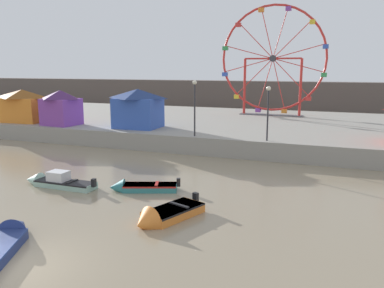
# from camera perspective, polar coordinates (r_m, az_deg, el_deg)

# --- Properties ---
(ground_plane) EXTENTS (240.00, 240.00, 0.00)m
(ground_plane) POSITION_cam_1_polar(r_m,az_deg,el_deg) (15.09, -24.06, -16.06)
(ground_plane) COLOR gray
(quay_promenade) EXTENTS (110.00, 22.52, 1.38)m
(quay_promenade) POSITION_cam_1_polar(r_m,az_deg,el_deg) (40.77, 7.00, 2.44)
(quay_promenade) COLOR gray
(quay_promenade) RESTS_ON ground_plane
(distant_town_skyline) EXTENTS (140.00, 3.00, 4.40)m
(distant_town_skyline) POSITION_cam_1_polar(r_m,az_deg,el_deg) (66.76, 12.83, 6.80)
(distant_town_skyline) COLOR #564C47
(distant_town_skyline) RESTS_ON ground_plane
(motorboat_teal_painted) EXTENTS (3.81, 2.24, 0.99)m
(motorboat_teal_painted) POSITION_cam_1_polar(r_m,az_deg,el_deg) (22.05, -7.60, -6.10)
(motorboat_teal_painted) COLOR teal
(motorboat_teal_painted) RESTS_ON ground_plane
(motorboat_orange_hull) EXTENTS (2.46, 3.79, 1.28)m
(motorboat_orange_hull) POSITION_cam_1_polar(r_m,az_deg,el_deg) (17.76, -4.19, -10.17)
(motorboat_orange_hull) COLOR orange
(motorboat_orange_hull) RESTS_ON ground_plane
(motorboat_navy_blue) EXTENTS (3.43, 5.69, 1.17)m
(motorboat_navy_blue) POSITION_cam_1_polar(r_m,az_deg,el_deg) (16.50, -25.74, -12.97)
(motorboat_navy_blue) COLOR navy
(motorboat_navy_blue) RESTS_ON ground_plane
(motorboat_seafoam) EXTENTS (4.75, 1.08, 1.20)m
(motorboat_seafoam) POSITION_cam_1_polar(r_m,az_deg,el_deg) (23.98, -19.02, -5.07)
(motorboat_seafoam) COLOR #93BCAD
(motorboat_seafoam) RESTS_ON ground_plane
(ferris_wheel_red_frame) EXTENTS (11.40, 1.20, 11.88)m
(ferris_wheel_red_frame) POSITION_cam_1_polar(r_m,az_deg,el_deg) (45.19, 11.44, 11.59)
(ferris_wheel_red_frame) COLOR red
(ferris_wheel_red_frame) RESTS_ON quay_promenade
(carnival_booth_purple_stall) EXTENTS (3.52, 3.14, 3.20)m
(carnival_booth_purple_stall) POSITION_cam_1_polar(r_m,az_deg,el_deg) (38.74, -18.17, 5.05)
(carnival_booth_purple_stall) COLOR purple
(carnival_booth_purple_stall) RESTS_ON quay_promenade
(carnival_booth_orange_canopy) EXTENTS (4.91, 3.46, 3.13)m
(carnival_booth_orange_canopy) POSITION_cam_1_polar(r_m,az_deg,el_deg) (42.40, -22.94, 5.14)
(carnival_booth_orange_canopy) COLOR orange
(carnival_booth_orange_canopy) RESTS_ON quay_promenade
(carnival_booth_blue_tent) EXTENTS (4.23, 3.57, 3.39)m
(carnival_booth_blue_tent) POSITION_cam_1_polar(r_m,az_deg,el_deg) (35.45, -7.71, 5.16)
(carnival_booth_blue_tent) COLOR #3356B7
(carnival_booth_blue_tent) RESTS_ON quay_promenade
(promenade_lamp_near) EXTENTS (0.32, 0.32, 4.27)m
(promenade_lamp_near) POSITION_cam_1_polar(r_m,az_deg,el_deg) (30.61, 0.39, 6.24)
(promenade_lamp_near) COLOR #2D2D33
(promenade_lamp_near) RESTS_ON quay_promenade
(promenade_lamp_far) EXTENTS (0.32, 0.32, 3.92)m
(promenade_lamp_far) POSITION_cam_1_polar(r_m,az_deg,el_deg) (29.18, 10.79, 5.44)
(promenade_lamp_far) COLOR #2D2D33
(promenade_lamp_far) RESTS_ON quay_promenade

